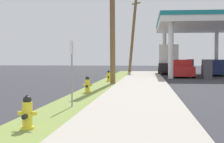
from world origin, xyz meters
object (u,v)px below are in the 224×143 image
car_red_by_near_pump (181,69)px  car_navy_by_far_pump (216,68)px  utility_pole_background (133,35)px  fire_hydrant_third (109,77)px  truck_black_at_forecourt (169,60)px  fire_hydrant_nearest (27,114)px  street_sign_post (72,59)px  fire_hydrant_second (87,85)px  utility_pole_midground (112,3)px

car_red_by_near_pump → car_navy_by_far_pump: 5.07m
utility_pole_background → car_red_by_near_pump: 11.11m
utility_pole_background → car_navy_by_far_pump: (8.38, -5.82, -3.76)m
fire_hydrant_third → car_red_by_near_pump: 9.84m
truck_black_at_forecourt → car_red_by_near_pump: bearing=-84.9°
utility_pole_background → fire_hydrant_third: bearing=-92.9°
car_red_by_near_pump → car_navy_by_far_pump: bearing=43.7°
fire_hydrant_nearest → street_sign_post: bearing=87.0°
fire_hydrant_second → street_sign_post: bearing=-86.2°
fire_hydrant_third → utility_pole_midground: utility_pole_midground is taller
fire_hydrant_third → car_navy_by_far_pump: 14.84m
utility_pole_midground → car_red_by_near_pump: bearing=63.0°
street_sign_post → car_navy_by_far_pump: bearing=69.3°
fire_hydrant_nearest → street_sign_post: street_sign_post is taller
fire_hydrant_second → utility_pole_midground: bearing=84.7°
fire_hydrant_third → truck_black_at_forecourt: size_ratio=0.11×
utility_pole_background → street_sign_post: utility_pole_background is taller
fire_hydrant_second → utility_pole_midground: (0.54, 5.82, 4.61)m
truck_black_at_forecourt → fire_hydrant_nearest: bearing=-99.1°
fire_hydrant_nearest → truck_black_at_forecourt: 31.40m
fire_hydrant_second → utility_pole_midground: 7.45m
utility_pole_background → car_red_by_near_pump: utility_pole_background is taller
car_red_by_near_pump → truck_black_at_forecourt: size_ratio=0.70×
utility_pole_background → fire_hydrant_second: bearing=-92.2°
fire_hydrant_second → truck_black_at_forecourt: bearing=77.5°
fire_hydrant_second → truck_black_at_forecourt: size_ratio=0.11×
fire_hydrant_nearest → truck_black_at_forecourt: bearing=80.9°
street_sign_post → car_red_by_near_pump: street_sign_post is taller
car_navy_by_far_pump → truck_black_at_forecourt: truck_black_at_forecourt is taller
car_red_by_near_pump → street_sign_post: bearing=-104.7°
fire_hydrant_third → fire_hydrant_second: bearing=-90.6°
car_navy_by_far_pump → utility_pole_midground: bearing=-122.9°
utility_pole_midground → street_sign_post: 10.93m
fire_hydrant_nearest → utility_pole_midground: 14.76m
utility_pole_background → car_navy_by_far_pump: 10.88m
fire_hydrant_nearest → utility_pole_background: bearing=88.5°
fire_hydrant_second → fire_hydrant_third: bearing=89.4°
fire_hydrant_nearest → utility_pole_background: size_ratio=0.09×
fire_hydrant_nearest → car_red_by_near_pump: bearing=77.0°
fire_hydrant_third → car_navy_by_far_pump: (9.27, 11.59, 0.28)m
utility_pole_background → car_red_by_near_pump: bearing=-63.2°
fire_hydrant_nearest → fire_hydrant_second: size_ratio=1.00×
car_red_by_near_pump → car_navy_by_far_pump: (3.67, 3.50, 0.00)m
fire_hydrant_nearest → utility_pole_midground: utility_pole_midground is taller
fire_hydrant_nearest → car_navy_by_far_pump: bearing=71.5°
utility_pole_background → truck_black_at_forecourt: 5.64m
fire_hydrant_nearest → car_red_by_near_pump: (5.58, 24.12, 0.28)m
utility_pole_midground → fire_hydrant_nearest: bearing=-91.8°
utility_pole_midground → utility_pole_background: size_ratio=1.13×
fire_hydrant_second → fire_hydrant_third: same height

